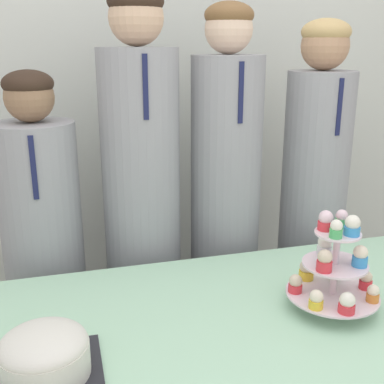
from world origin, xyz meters
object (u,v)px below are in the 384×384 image
(student_1, at_px, (143,220))
(cupcake_stand, at_px, (334,267))
(round_cake, at_px, (44,355))
(student_0, at_px, (46,265))
(student_2, at_px, (225,218))
(student_3, at_px, (312,213))

(student_1, bearing_deg, cupcake_stand, -55.48)
(round_cake, xyz_separation_m, student_0, (-0.02, 0.77, -0.13))
(round_cake, height_order, student_2, student_2)
(student_1, xyz_separation_m, student_2, (0.35, -0.00, -0.02))
(round_cake, xyz_separation_m, cupcake_stand, (0.82, 0.10, 0.07))
(student_1, relative_size, student_2, 1.03)
(student_1, bearing_deg, student_3, -0.00)
(student_1, bearing_deg, student_2, -0.00)
(student_2, bearing_deg, student_0, -180.00)
(student_2, xyz_separation_m, student_3, (0.41, -0.00, -0.02))
(round_cake, height_order, student_1, student_1)
(student_0, relative_size, student_2, 0.86)
(round_cake, distance_m, cupcake_stand, 0.83)
(student_0, bearing_deg, student_3, 0.00)
(student_0, xyz_separation_m, student_1, (0.39, 0.00, 0.15))
(student_1, distance_m, student_2, 0.35)
(cupcake_stand, height_order, student_1, student_1)
(round_cake, distance_m, student_0, 0.78)
(student_0, xyz_separation_m, student_2, (0.74, 0.00, 0.13))
(student_2, height_order, student_3, student_2)
(student_3, bearing_deg, student_1, 180.00)
(cupcake_stand, xyz_separation_m, student_1, (-0.46, 0.67, -0.05))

